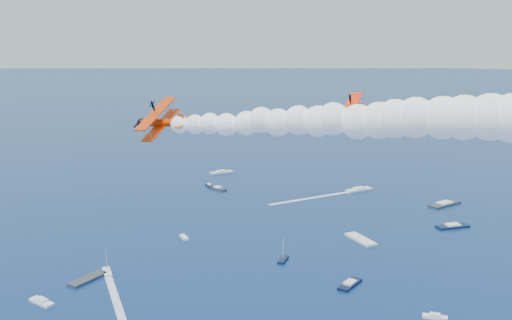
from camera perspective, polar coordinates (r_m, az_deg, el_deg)
The scene contains 5 objects.
biplane_lead at distance 84.95m, azimuth 9.35°, elevation 4.21°, with size 7.21×8.09×4.87m, color #F92D05, non-canonical shape.
biplane_trail at distance 90.59m, azimuth -8.76°, elevation 3.47°, with size 8.45×9.48×5.71m, color red, non-canonical shape.
smoke_trail_trail at distance 77.02m, azimuth 14.01°, elevation 3.76°, with size 71.85×13.77×12.69m, color white, non-canonical shape.
spectator_boats at distance 188.85m, azimuth 13.17°, elevation -8.68°, with size 231.27×169.83×0.70m.
boat_wakes at distance 152.03m, azimuth 10.72°, elevation -14.06°, with size 150.64×161.88×0.04m.
Camera 1 is at (52.69, -50.33, 67.23)m, focal length 42.71 mm.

